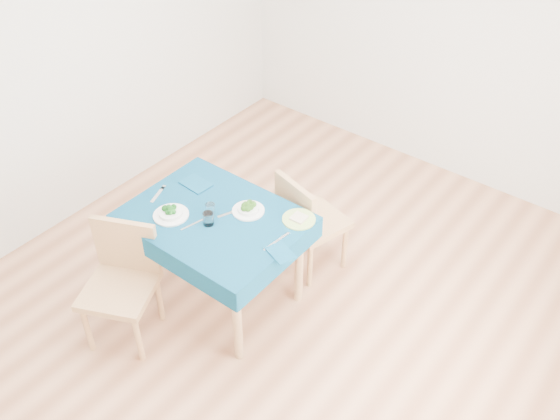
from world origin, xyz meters
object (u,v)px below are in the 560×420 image
Objects in this scene: chair_near at (116,277)px; chair_far at (315,211)px; side_plate at (299,219)px; table at (218,258)px; bowl_near at (171,211)px; bowl_far at (248,208)px.

chair_near is 1.47m from chair_far.
side_plate is at bearing 124.53° from chair_far.
side_plate reaches higher than table.
bowl_near is (0.04, 0.49, 0.25)m from chair_near.
table is 0.78m from chair_far.
table is 0.50m from bowl_near.
table is at bearing 43.14° from chair_near.
bowl_far is 0.98× the size of side_plate.
chair_far is 0.61m from bowl_far.
table is 0.47m from bowl_far.
chair_near reaches higher than table.
table is 0.73m from chair_near.
chair_near is at bearing -126.78° from side_plate.
chair_near is 5.06× the size of bowl_far.
bowl_near is at bearing -144.82° from side_plate.
bowl_near is (-0.23, -0.17, 0.42)m from table.
bowl_near is at bearing -136.83° from bowl_far.
bowl_near is 1.09× the size of bowl_far.
bowl_far is at bearing 39.18° from chair_near.
bowl_near reaches higher than table.
chair_far reaches higher than table.
chair_far is at bearing 109.25° from side_plate.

